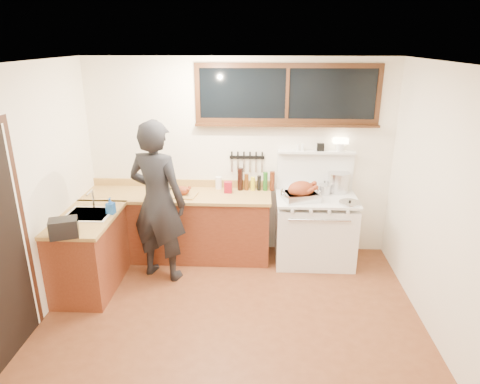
# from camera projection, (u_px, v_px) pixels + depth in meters

# --- Properties ---
(ground_plane) EXTENTS (4.00, 3.50, 0.02)m
(ground_plane) POSITION_uv_depth(u_px,v_px,m) (231.00, 324.00, 4.47)
(ground_plane) COLOR brown
(room_shell) EXTENTS (4.10, 3.60, 2.65)m
(room_shell) POSITION_uv_depth(u_px,v_px,m) (230.00, 172.00, 3.91)
(room_shell) COLOR white
(room_shell) RESTS_ON ground
(counter_back) EXTENTS (2.44, 0.64, 1.00)m
(counter_back) POSITION_uv_depth(u_px,v_px,m) (179.00, 225.00, 5.71)
(counter_back) COLOR #612815
(counter_back) RESTS_ON ground
(counter_left) EXTENTS (0.64, 1.09, 0.90)m
(counter_left) POSITION_uv_depth(u_px,v_px,m) (89.00, 252.00, 4.97)
(counter_left) COLOR #612815
(counter_left) RESTS_ON ground
(sink_unit) EXTENTS (0.50, 0.45, 0.37)m
(sink_unit) POSITION_uv_depth(u_px,v_px,m) (89.00, 219.00, 4.91)
(sink_unit) COLOR white
(sink_unit) RESTS_ON counter_left
(vintage_stove) EXTENTS (1.02, 0.74, 1.60)m
(vintage_stove) POSITION_uv_depth(u_px,v_px,m) (315.00, 228.00, 5.59)
(vintage_stove) COLOR white
(vintage_stove) RESTS_ON ground
(back_window) EXTENTS (2.32, 0.13, 0.77)m
(back_window) POSITION_uv_depth(u_px,v_px,m) (287.00, 101.00, 5.35)
(back_window) COLOR black
(back_window) RESTS_ON room_shell
(knife_strip) EXTENTS (0.46, 0.03, 0.28)m
(knife_strip) POSITION_uv_depth(u_px,v_px,m) (247.00, 158.00, 5.64)
(knife_strip) COLOR black
(knife_strip) RESTS_ON room_shell
(man) EXTENTS (0.83, 0.67, 1.96)m
(man) POSITION_uv_depth(u_px,v_px,m) (158.00, 202.00, 5.05)
(man) COLOR black
(man) RESTS_ON ground
(soap_bottle) EXTENTS (0.10, 0.10, 0.19)m
(soap_bottle) POSITION_uv_depth(u_px,v_px,m) (110.00, 206.00, 4.89)
(soap_bottle) COLOR blue
(soap_bottle) RESTS_ON counter_left
(toaster) EXTENTS (0.33, 0.28, 0.19)m
(toaster) POSITION_uv_depth(u_px,v_px,m) (64.00, 228.00, 4.32)
(toaster) COLOR black
(toaster) RESTS_ON counter_left
(cutting_board) EXTENTS (0.39, 0.31, 0.13)m
(cutting_board) POSITION_uv_depth(u_px,v_px,m) (182.00, 192.00, 5.45)
(cutting_board) COLOR #B48B47
(cutting_board) RESTS_ON counter_back
(roast_turkey) EXTENTS (0.49, 0.42, 0.24)m
(roast_turkey) POSITION_uv_depth(u_px,v_px,m) (301.00, 192.00, 5.30)
(roast_turkey) COLOR silver
(roast_turkey) RESTS_ON vintage_stove
(stockpot) EXTENTS (0.34, 0.34, 0.26)m
(stockpot) POSITION_uv_depth(u_px,v_px,m) (338.00, 182.00, 5.58)
(stockpot) COLOR silver
(stockpot) RESTS_ON vintage_stove
(saucepan) EXTENTS (0.19, 0.30, 0.13)m
(saucepan) POSITION_uv_depth(u_px,v_px,m) (324.00, 189.00, 5.52)
(saucepan) COLOR silver
(saucepan) RESTS_ON vintage_stove
(pot_lid) EXTENTS (0.31, 0.31, 0.04)m
(pot_lid) POSITION_uv_depth(u_px,v_px,m) (350.00, 203.00, 5.21)
(pot_lid) COLOR silver
(pot_lid) RESTS_ON vintage_stove
(coffee_tin) EXTENTS (0.10, 0.08, 0.15)m
(coffee_tin) POSITION_uv_depth(u_px,v_px,m) (228.00, 187.00, 5.56)
(coffee_tin) COLOR maroon
(coffee_tin) RESTS_ON counter_back
(pitcher) EXTENTS (0.10, 0.10, 0.16)m
(pitcher) POSITION_uv_depth(u_px,v_px,m) (219.00, 183.00, 5.72)
(pitcher) COLOR white
(pitcher) RESTS_ON counter_back
(bottle_cluster) EXTENTS (0.49, 0.07, 0.30)m
(bottle_cluster) POSITION_uv_depth(u_px,v_px,m) (255.00, 181.00, 5.64)
(bottle_cluster) COLOR black
(bottle_cluster) RESTS_ON counter_back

